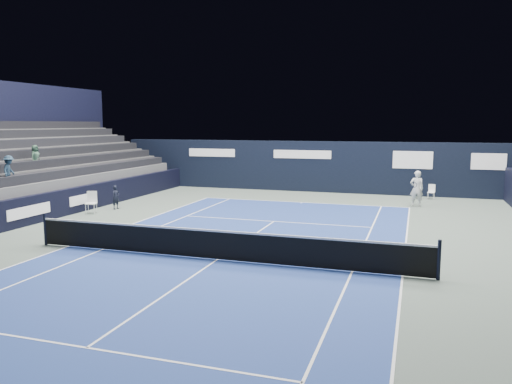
% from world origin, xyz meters
% --- Properties ---
extents(ground, '(48.00, 48.00, 0.00)m').
position_xyz_m(ground, '(0.00, 2.00, 0.00)').
color(ground, '#4D5C54').
rests_on(ground, ground).
extents(court_surface, '(10.97, 23.77, 0.01)m').
position_xyz_m(court_surface, '(0.00, 0.00, 0.00)').
color(court_surface, navy).
rests_on(court_surface, ground).
extents(folding_chair_back_a, '(0.49, 0.51, 0.87)m').
position_xyz_m(folding_chair_back_a, '(5.86, 15.43, 0.58)').
color(folding_chair_back_a, white).
rests_on(folding_chair_back_a, ground).
extents(folding_chair_back_b, '(0.43, 0.42, 0.83)m').
position_xyz_m(folding_chair_back_b, '(6.57, 15.31, 0.47)').
color(folding_chair_back_b, white).
rests_on(folding_chair_back_b, ground).
extents(line_judge_chair, '(0.58, 0.57, 1.04)m').
position_xyz_m(line_judge_chair, '(-8.66, 5.70, 0.59)').
color(line_judge_chair, white).
rests_on(line_judge_chair, ground).
extents(line_judge, '(0.37, 0.48, 1.17)m').
position_xyz_m(line_judge, '(-8.26, 7.08, 0.59)').
color(line_judge, black).
rests_on(line_judge, ground).
extents(court_markings, '(11.03, 23.83, 0.00)m').
position_xyz_m(court_markings, '(0.00, 0.00, 0.01)').
color(court_markings, white).
rests_on(court_markings, court_surface).
extents(tennis_net, '(12.90, 0.10, 1.10)m').
position_xyz_m(tennis_net, '(0.00, 0.00, 0.51)').
color(tennis_net, black).
rests_on(tennis_net, ground).
extents(back_sponsor_wall, '(26.00, 0.63, 3.10)m').
position_xyz_m(back_sponsor_wall, '(0.01, 16.50, 1.55)').
color(back_sponsor_wall, black).
rests_on(back_sponsor_wall, ground).
extents(side_barrier_left, '(0.33, 22.00, 1.20)m').
position_xyz_m(side_barrier_left, '(-9.50, 5.97, 0.60)').
color(side_barrier_left, black).
rests_on(side_barrier_left, ground).
extents(spectator_stand, '(6.00, 18.00, 6.40)m').
position_xyz_m(spectator_stand, '(-13.27, 6.98, 1.95)').
color(spectator_stand, '#515154').
rests_on(spectator_stand, ground).
extents(tennis_player, '(0.72, 0.88, 1.82)m').
position_xyz_m(tennis_player, '(5.78, 12.50, 0.91)').
color(tennis_player, silver).
rests_on(tennis_player, ground).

